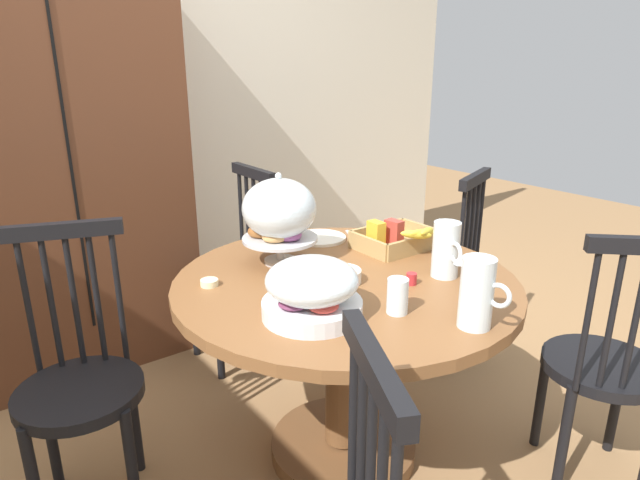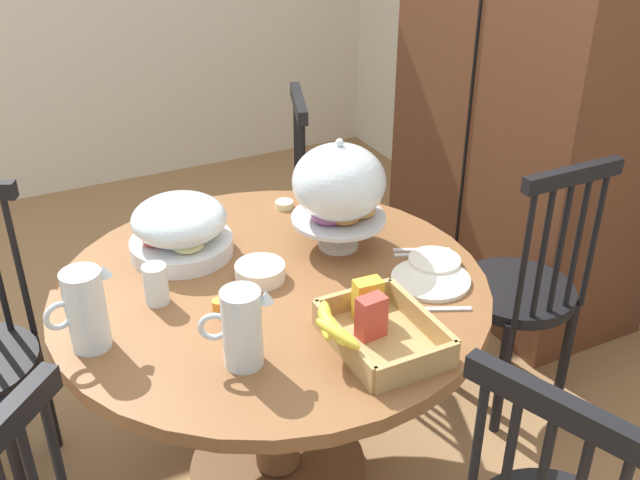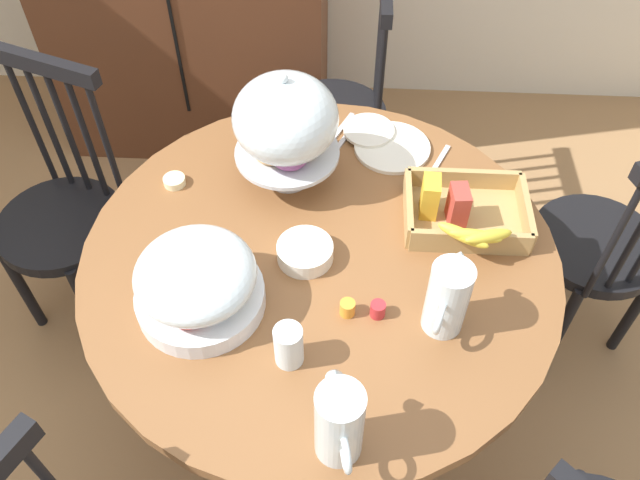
% 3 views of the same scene
% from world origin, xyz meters
% --- Properties ---
extents(wall_back, '(4.80, 0.06, 2.60)m').
position_xyz_m(wall_back, '(0.00, 1.83, 1.30)').
color(wall_back, silver).
rests_on(wall_back, ground_plane).
extents(wooden_armoire, '(1.18, 0.60, 1.96)m').
position_xyz_m(wooden_armoire, '(-0.47, 1.50, 0.98)').
color(wooden_armoire, brown).
rests_on(wooden_armoire, ground_plane).
extents(dining_table, '(1.20, 1.20, 0.74)m').
position_xyz_m(dining_table, '(0.14, 0.11, 0.53)').
color(dining_table, brown).
rests_on(dining_table, ground_plane).
extents(windsor_chair_by_cabinet, '(0.47, 0.47, 0.97)m').
position_xyz_m(windsor_chair_by_cabinet, '(0.78, -0.52, 0.45)').
color(windsor_chair_by_cabinet, black).
rests_on(windsor_chair_by_cabinet, ground_plane).
extents(windsor_chair_facing_door, '(0.43, 0.43, 0.97)m').
position_xyz_m(windsor_chair_facing_door, '(0.99, 0.41, 0.45)').
color(windsor_chair_facing_door, black).
rests_on(windsor_chair_facing_door, ground_plane).
extents(windsor_chair_far_side, '(0.40, 0.40, 0.97)m').
position_xyz_m(windsor_chair_far_side, '(0.16, 1.02, 0.45)').
color(windsor_chair_far_side, black).
rests_on(windsor_chair_far_side, ground_plane).
extents(windsor_chair_host_seat, '(0.43, 0.43, 0.97)m').
position_xyz_m(windsor_chair_host_seat, '(-0.70, 0.44, 0.45)').
color(windsor_chair_host_seat, black).
rests_on(windsor_chair_host_seat, ground_plane).
extents(pastry_stand_with_dome, '(0.28, 0.28, 0.34)m').
position_xyz_m(pastry_stand_with_dome, '(0.04, 0.38, 0.94)').
color(pastry_stand_with_dome, silver).
rests_on(pastry_stand_with_dome, dining_table).
extents(fruit_platter_covered, '(0.30, 0.30, 0.18)m').
position_xyz_m(fruit_platter_covered, '(-0.13, -0.05, 0.83)').
color(fruit_platter_covered, silver).
rests_on(fruit_platter_covered, dining_table).
extents(orange_juice_pitcher, '(0.10, 0.18, 0.21)m').
position_xyz_m(orange_juice_pitcher, '(0.20, -0.38, 0.83)').
color(orange_juice_pitcher, silver).
rests_on(orange_juice_pitcher, dining_table).
extents(milk_pitcher, '(0.09, 0.17, 0.20)m').
position_xyz_m(milk_pitcher, '(0.43, -0.08, 0.83)').
color(milk_pitcher, silver).
rests_on(milk_pitcher, dining_table).
extents(cereal_basket, '(0.32, 0.30, 0.12)m').
position_xyz_m(cereal_basket, '(0.50, 0.23, 0.78)').
color(cereal_basket, tan).
rests_on(cereal_basket, dining_table).
extents(china_plate_large, '(0.22, 0.22, 0.01)m').
position_xyz_m(china_plate_large, '(0.33, 0.51, 0.75)').
color(china_plate_large, white).
rests_on(china_plate_large, dining_table).
extents(china_plate_small, '(0.15, 0.15, 0.01)m').
position_xyz_m(china_plate_small, '(0.26, 0.57, 0.76)').
color(china_plate_small, white).
rests_on(china_plate_small, china_plate_large).
extents(cereal_bowl, '(0.14, 0.14, 0.04)m').
position_xyz_m(cereal_bowl, '(0.10, 0.10, 0.76)').
color(cereal_bowl, white).
rests_on(cereal_bowl, dining_table).
extents(drinking_glass, '(0.06, 0.06, 0.11)m').
position_xyz_m(drinking_glass, '(0.09, -0.19, 0.80)').
color(drinking_glass, silver).
rests_on(drinking_glass, dining_table).
extents(butter_dish, '(0.06, 0.06, 0.02)m').
position_xyz_m(butter_dish, '(-0.27, 0.34, 0.75)').
color(butter_dish, beige).
rests_on(butter_dish, dining_table).
extents(jam_jar_strawberry, '(0.04, 0.04, 0.04)m').
position_xyz_m(jam_jar_strawberry, '(0.28, -0.06, 0.76)').
color(jam_jar_strawberry, '#B7282D').
rests_on(jam_jar_strawberry, dining_table).
extents(jam_jar_apricot, '(0.04, 0.04, 0.04)m').
position_xyz_m(jam_jar_apricot, '(0.21, -0.06, 0.76)').
color(jam_jar_apricot, orange).
rests_on(jam_jar_apricot, dining_table).
extents(table_knife, '(0.08, 0.16, 0.01)m').
position_xyz_m(table_knife, '(0.20, 0.57, 0.74)').
color(table_knife, silver).
rests_on(table_knife, dining_table).
extents(dinner_fork, '(0.08, 0.16, 0.01)m').
position_xyz_m(dinner_fork, '(0.17, 0.59, 0.74)').
color(dinner_fork, silver).
rests_on(dinner_fork, dining_table).
extents(soup_spoon, '(0.08, 0.16, 0.01)m').
position_xyz_m(soup_spoon, '(0.45, 0.45, 0.74)').
color(soup_spoon, silver).
rests_on(soup_spoon, dining_table).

